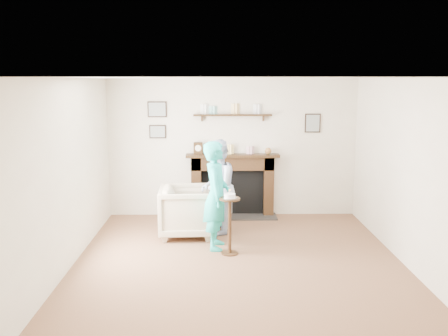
{
  "coord_description": "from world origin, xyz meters",
  "views": [
    {
      "loc": [
        -0.31,
        -6.49,
        2.48
      ],
      "look_at": [
        -0.18,
        0.9,
        1.16
      ],
      "focal_mm": 40.0,
      "sensor_mm": 36.0,
      "label": 1
    }
  ],
  "objects_px": {
    "armchair": "(188,235)",
    "pedestal_table": "(230,215)",
    "man": "(217,233)",
    "woman": "(216,247)"
  },
  "relations": [
    {
      "from": "armchair",
      "to": "pedestal_table",
      "type": "xyz_separation_m",
      "value": [
        0.65,
        -0.88,
        0.58
      ]
    },
    {
      "from": "armchair",
      "to": "pedestal_table",
      "type": "distance_m",
      "value": 1.24
    },
    {
      "from": "armchair",
      "to": "man",
      "type": "xyz_separation_m",
      "value": [
        0.47,
        0.11,
        0.0
      ]
    },
    {
      "from": "armchair",
      "to": "man",
      "type": "relative_size",
      "value": 0.57
    },
    {
      "from": "armchair",
      "to": "woman",
      "type": "xyz_separation_m",
      "value": [
        0.46,
        -0.6,
        0.0
      ]
    },
    {
      "from": "man",
      "to": "woman",
      "type": "xyz_separation_m",
      "value": [
        -0.01,
        -0.72,
        0.0
      ]
    },
    {
      "from": "man",
      "to": "woman",
      "type": "height_order",
      "value": "woman"
    },
    {
      "from": "armchair",
      "to": "pedestal_table",
      "type": "bearing_deg",
      "value": -145.53
    },
    {
      "from": "woman",
      "to": "pedestal_table",
      "type": "relative_size",
      "value": 1.69
    },
    {
      "from": "woman",
      "to": "armchair",
      "type": "bearing_deg",
      "value": 40.47
    }
  ]
}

